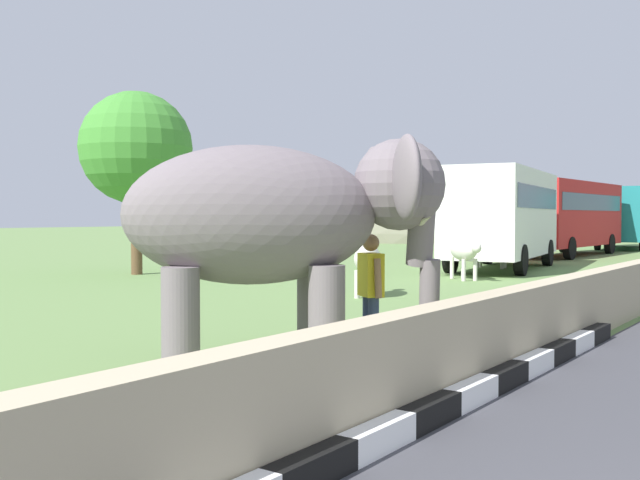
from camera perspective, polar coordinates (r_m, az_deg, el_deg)
The scene contains 11 objects.
barrier_parapet at distance 6.96m, azimuth 6.75°, elevation -9.71°, with size 28.00×0.36×1.00m, color tan.
elephant at distance 8.97m, azimuth -3.05°, elevation 1.70°, with size 3.85×3.82×2.87m.
person_handler at distance 9.84m, azimuth 3.98°, elevation -3.79°, with size 0.47×0.57×1.66m.
bus_white at distance 26.80m, azimuth 14.07°, elevation 2.21°, with size 8.30×3.75×3.50m.
bus_red at distance 36.84m, azimuth 18.71°, elevation 2.07°, with size 9.74×2.74×3.50m.
bus_teal at distance 46.26m, azimuth 22.64°, elevation 1.96°, with size 8.77×3.78×3.50m.
cow_near at distance 17.30m, azimuth 3.74°, elevation -1.53°, with size 1.89×1.16×1.23m.
cow_mid at distance 27.21m, azimuth 13.31°, elevation -0.34°, with size 0.73×1.91×1.23m.
cow_far at distance 22.09m, azimuth 11.18°, elevation -0.82°, with size 1.59×1.67×1.23m.
tree_distant at distance 24.53m, azimuth -14.18°, elevation 6.95°, with size 3.63×3.63×5.93m.
hill_east at distance 65.82m, azimuth 9.39°, elevation 0.20°, with size 32.57×26.05×10.05m.
Camera 1 is at (-3.96, 0.94, 1.90)m, focal length 41.01 mm.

